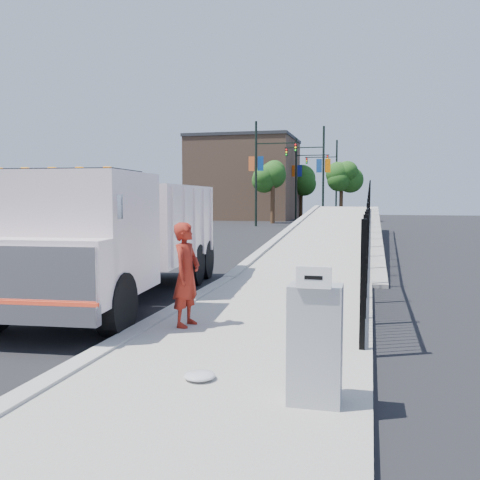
# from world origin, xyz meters

# --- Properties ---
(ground) EXTENTS (120.00, 120.00, 0.00)m
(ground) POSITION_xyz_m (0.00, 0.00, 0.00)
(ground) COLOR black
(ground) RESTS_ON ground
(sidewalk) EXTENTS (3.55, 12.00, 0.12)m
(sidewalk) POSITION_xyz_m (1.93, -2.00, 0.06)
(sidewalk) COLOR #9E998E
(sidewalk) RESTS_ON ground
(curb) EXTENTS (0.30, 12.00, 0.16)m
(curb) POSITION_xyz_m (0.00, -2.00, 0.08)
(curb) COLOR #ADAAA3
(curb) RESTS_ON ground
(ramp) EXTENTS (3.95, 24.06, 3.19)m
(ramp) POSITION_xyz_m (2.12, 16.00, 0.00)
(ramp) COLOR #9E998E
(ramp) RESTS_ON ground
(iron_fence) EXTENTS (0.10, 28.00, 1.80)m
(iron_fence) POSITION_xyz_m (3.55, 12.00, 0.90)
(iron_fence) COLOR black
(iron_fence) RESTS_ON ground
(truck) EXTENTS (3.24, 8.24, 2.76)m
(truck) POSITION_xyz_m (-1.67, 0.87, 1.55)
(truck) COLOR black
(truck) RESTS_ON ground
(worker) EXTENTS (0.50, 0.68, 1.73)m
(worker) POSITION_xyz_m (0.67, -1.28, 0.99)
(worker) COLOR maroon
(worker) RESTS_ON sidewalk
(utility_cabinet) EXTENTS (0.55, 0.40, 1.25)m
(utility_cabinet) POSITION_xyz_m (3.10, -4.13, 0.75)
(utility_cabinet) COLOR gray
(utility_cabinet) RESTS_ON sidewalk
(arrow_sign) EXTENTS (0.35, 0.04, 0.22)m
(arrow_sign) POSITION_xyz_m (3.10, -4.35, 1.48)
(arrow_sign) COLOR white
(arrow_sign) RESTS_ON utility_cabinet
(debris) EXTENTS (0.38, 0.38, 0.09)m
(debris) POSITION_xyz_m (1.71, -3.74, 0.17)
(debris) COLOR silver
(debris) RESTS_ON sidewalk
(light_pole_0) EXTENTS (3.77, 0.22, 8.00)m
(light_pole_0) POSITION_xyz_m (-4.67, 30.66, 4.36)
(light_pole_0) COLOR black
(light_pole_0) RESTS_ON ground
(light_pole_1) EXTENTS (3.77, 0.22, 8.00)m
(light_pole_1) POSITION_xyz_m (-0.51, 34.66, 4.36)
(light_pole_1) COLOR black
(light_pole_1) RESTS_ON ground
(light_pole_2) EXTENTS (3.78, 0.22, 8.00)m
(light_pole_2) POSITION_xyz_m (-3.28, 42.97, 4.36)
(light_pole_2) COLOR black
(light_pole_2) RESTS_ON ground
(light_pole_3) EXTENTS (3.77, 0.22, 8.00)m
(light_pole_3) POSITION_xyz_m (-0.15, 45.79, 4.36)
(light_pole_3) COLOR black
(light_pole_3) RESTS_ON ground
(tree_0) EXTENTS (2.35, 2.35, 5.18)m
(tree_0) POSITION_xyz_m (-4.52, 35.32, 3.93)
(tree_0) COLOR #382314
(tree_0) RESTS_ON ground
(tree_1) EXTENTS (2.21, 2.21, 5.11)m
(tree_1) POSITION_xyz_m (0.95, 40.44, 3.91)
(tree_1) COLOR #382314
(tree_1) RESTS_ON ground
(tree_2) EXTENTS (3.08, 3.08, 5.54)m
(tree_2) POSITION_xyz_m (-3.80, 48.85, 3.97)
(tree_2) COLOR #382314
(tree_2) RESTS_ON ground
(building) EXTENTS (10.00, 10.00, 8.00)m
(building) POSITION_xyz_m (-9.00, 44.00, 4.00)
(building) COLOR #8C664C
(building) RESTS_ON ground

